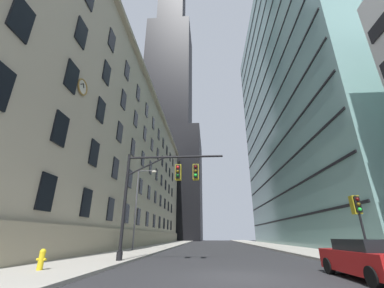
{
  "coord_description": "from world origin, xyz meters",
  "views": [
    {
      "loc": [
        -1.16,
        -10.82,
        1.53
      ],
      "look_at": [
        -3.4,
        21.76,
        14.15
      ],
      "focal_mm": 22.25,
      "sensor_mm": 36.0,
      "label": 1
    }
  ],
  "objects_px": {
    "traffic_signal_mast": "(165,183)",
    "traffic_light_near_right": "(357,208)",
    "fire_hydrant": "(42,258)",
    "street_lamppost": "(139,201)",
    "parked_car": "(370,259)"
  },
  "relations": [
    {
      "from": "traffic_signal_mast",
      "to": "traffic_light_near_right",
      "type": "bearing_deg",
      "value": -3.74
    },
    {
      "from": "traffic_signal_mast",
      "to": "fire_hydrant",
      "type": "bearing_deg",
      "value": -135.34
    },
    {
      "from": "traffic_light_near_right",
      "to": "traffic_signal_mast",
      "type": "bearing_deg",
      "value": 176.26
    },
    {
      "from": "traffic_light_near_right",
      "to": "street_lamppost",
      "type": "relative_size",
      "value": 0.42
    },
    {
      "from": "street_lamppost",
      "to": "fire_hydrant",
      "type": "xyz_separation_m",
      "value": [
        0.33,
        -15.17,
        -4.51
      ]
    },
    {
      "from": "fire_hydrant",
      "to": "parked_car",
      "type": "xyz_separation_m",
      "value": [
        13.28,
        -0.72,
        0.1
      ]
    },
    {
      "from": "street_lamppost",
      "to": "parked_car",
      "type": "distance_m",
      "value": 21.38
    },
    {
      "from": "street_lamppost",
      "to": "parked_car",
      "type": "height_order",
      "value": "street_lamppost"
    },
    {
      "from": "street_lamppost",
      "to": "parked_car",
      "type": "relative_size",
      "value": 1.98
    },
    {
      "from": "street_lamppost",
      "to": "fire_hydrant",
      "type": "height_order",
      "value": "street_lamppost"
    },
    {
      "from": "traffic_light_near_right",
      "to": "street_lamppost",
      "type": "bearing_deg",
      "value": 144.52
    },
    {
      "from": "parked_car",
      "to": "traffic_light_near_right",
      "type": "bearing_deg",
      "value": 60.06
    },
    {
      "from": "fire_hydrant",
      "to": "parked_car",
      "type": "height_order",
      "value": "parked_car"
    },
    {
      "from": "traffic_signal_mast",
      "to": "parked_car",
      "type": "bearing_deg",
      "value": -30.21
    },
    {
      "from": "traffic_light_near_right",
      "to": "parked_car",
      "type": "distance_m",
      "value": 5.56
    }
  ]
}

